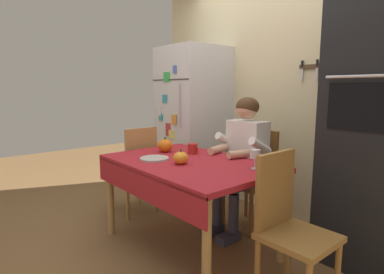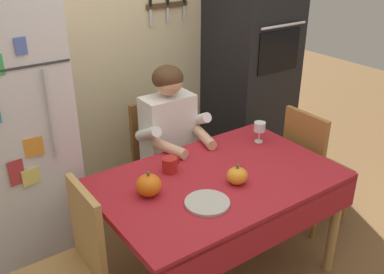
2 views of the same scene
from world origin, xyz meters
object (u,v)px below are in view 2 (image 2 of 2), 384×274
Objects in this scene: wall_oven at (251,62)px; pumpkin_medium at (149,185)px; chair_behind_person at (160,157)px; seated_person at (174,139)px; dining_table at (220,191)px; chair_right_side at (311,164)px; wine_glass at (260,128)px; coffee_mug at (170,165)px; refrigerator at (5,141)px; serving_tray at (207,203)px; pumpkin_large at (237,176)px; chair_left_side at (72,265)px.

pumpkin_medium is at bearing -150.64° from wall_oven.
chair_behind_person is at bearing -172.45° from wall_oven.
chair_behind_person is at bearing 54.86° from pumpkin_medium.
seated_person is 0.71m from pumpkin_medium.
chair_behind_person is 0.90m from pumpkin_medium.
wall_oven is 1.45m from dining_table.
chair_right_side is 0.53m from wine_glass.
coffee_mug reaches higher than dining_table.
dining_table is at bearing -155.98° from wine_glass.
seated_person reaches higher than coffee_mug.
seated_person is at bearing -15.33° from refrigerator.
refrigerator is 0.95m from pumpkin_medium.
wall_oven is 1.50× the size of dining_table.
seated_person reaches higher than serving_tray.
pumpkin_medium is (-0.49, -0.51, 0.06)m from seated_person.
refrigerator reaches higher than chair_right_side.
seated_person is at bearing 139.80° from wine_glass.
pumpkin_medium reaches higher than serving_tray.
wall_oven is 1.08m from seated_person.
serving_tray is (-0.02, -0.40, -0.04)m from coffee_mug.
wall_oven reaches higher than chair_behind_person.
pumpkin_large is at bearing 14.82° from serving_tray.
seated_person is 8.80× the size of pumpkin_medium.
refrigerator is 15.02× the size of pumpkin_large.
refrigerator is 15.15× the size of coffee_mug.
chair_left_side is at bearing -143.16° from chair_behind_person.
refrigerator is at bearing 155.89° from wine_glass.
refrigerator is 0.91m from chair_left_side.
wine_glass is at bearing -24.11° from refrigerator.
chair_behind_person is 1.00× the size of chair_left_side.
refrigerator reaches higher than pumpkin_large.
refrigerator is 7.50× the size of serving_tray.
chair_left_side is 6.48× the size of wine_glass.
pumpkin_large is (-0.02, -0.88, 0.28)m from chair_behind_person.
chair_left_side is at bearing -156.30° from wall_oven.
serving_tray is at bearing -106.85° from chair_behind_person.
chair_left_side is at bearing 170.53° from pumpkin_large.
chair_right_side reaches higher than pumpkin_medium.
wine_glass is at bearing -40.20° from seated_person.
wine_glass is 1.20× the size of pumpkin_large.
serving_tray is (-0.29, -0.76, 0.01)m from seated_person.
seated_person reaches higher than chair_left_side.
chair_right_side is (0.90, 0.07, -0.14)m from dining_table.
chair_right_side is 1.14m from coffee_mug.
chair_behind_person is at bearing 88.42° from pumpkin_large.
pumpkin_medium is at bearing -147.63° from coffee_mug.
refrigerator is 12.54× the size of wine_glass.
refrigerator is 1.94× the size of chair_left_side.
serving_tray is at bearing -51.52° from pumpkin_medium.
refrigerator is 1.09m from chair_behind_person.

